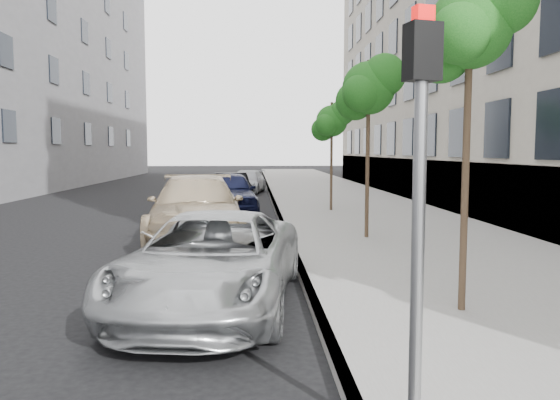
{
  "coord_description": "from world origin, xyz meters",
  "views": [
    {
      "loc": [
        0.27,
        -5.9,
        2.38
      ],
      "look_at": [
        0.74,
        3.76,
        1.5
      ],
      "focal_mm": 35.0,
      "sensor_mm": 36.0,
      "label": 1
    }
  ],
  "objects": [
    {
      "name": "sedan_black",
      "position": [
        -0.74,
        19.36,
        0.67
      ],
      "size": [
        2.07,
        4.27,
        1.35
      ],
      "primitive_type": "imported",
      "rotation": [
        0.0,
        0.0,
        0.16
      ],
      "color": "black",
      "rests_on": "ground"
    },
    {
      "name": "minivan",
      "position": [
        -0.36,
        2.29,
        0.71
      ],
      "size": [
        3.04,
        5.41,
        1.43
      ],
      "primitive_type": "imported",
      "rotation": [
        0.0,
        0.0,
        -0.14
      ],
      "color": "#AFB2B4",
      "rests_on": "ground"
    },
    {
      "name": "suv",
      "position": [
        -1.23,
        8.4,
        0.85
      ],
      "size": [
        2.86,
        6.05,
        1.71
      ],
      "primitive_type": "imported",
      "rotation": [
        0.0,
        0.0,
        0.08
      ],
      "color": "#C7B18D",
      "rests_on": "ground"
    },
    {
      "name": "sedan_blue",
      "position": [
        -0.67,
        14.32,
        0.81
      ],
      "size": [
        2.45,
        4.96,
        1.63
      ],
      "primitive_type": "imported",
      "rotation": [
        0.0,
        0.0,
        0.11
      ],
      "color": "black",
      "rests_on": "ground"
    },
    {
      "name": "tree_mid",
      "position": [
        3.23,
        8.0,
        3.96
      ],
      "size": [
        1.69,
        1.49,
        4.66
      ],
      "color": "#38281C",
      "rests_on": "sidewalk"
    },
    {
      "name": "tree_far",
      "position": [
        3.23,
        14.5,
        3.47
      ],
      "size": [
        1.57,
        1.37,
        4.11
      ],
      "color": "#38281C",
      "rests_on": "sidewalk"
    },
    {
      "name": "signal_pole",
      "position": [
        1.51,
        -1.88,
        2.19
      ],
      "size": [
        0.27,
        0.23,
        3.29
      ],
      "rotation": [
        0.0,
        0.0,
        0.23
      ],
      "color": "#939699",
      "rests_on": "sidewalk"
    },
    {
      "name": "ground",
      "position": [
        0.0,
        0.0,
        0.0
      ],
      "size": [
        160.0,
        160.0,
        0.0
      ],
      "primitive_type": "plane",
      "color": "black",
      "rests_on": "ground"
    },
    {
      "name": "sidewalk",
      "position": [
        4.3,
        24.0,
        0.07
      ],
      "size": [
        6.4,
        72.0,
        0.14
      ],
      "primitive_type": "cube",
      "color": "gray",
      "rests_on": "ground"
    },
    {
      "name": "curb",
      "position": [
        1.18,
        24.0,
        0.07
      ],
      "size": [
        0.15,
        72.0,
        0.14
      ],
      "primitive_type": "cube",
      "color": "#9E9B93",
      "rests_on": "ground"
    },
    {
      "name": "tree_near",
      "position": [
        3.23,
        1.5,
        4.03
      ],
      "size": [
        1.52,
        1.32,
        4.65
      ],
      "color": "#38281C",
      "rests_on": "sidewalk"
    },
    {
      "name": "sedan_rear",
      "position": [
        -0.1,
        24.68,
        0.63
      ],
      "size": [
        2.44,
        4.58,
        1.26
      ],
      "primitive_type": "imported",
      "rotation": [
        0.0,
        0.0,
        -0.16
      ],
      "color": "#9B9DA2",
      "rests_on": "ground"
    }
  ]
}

